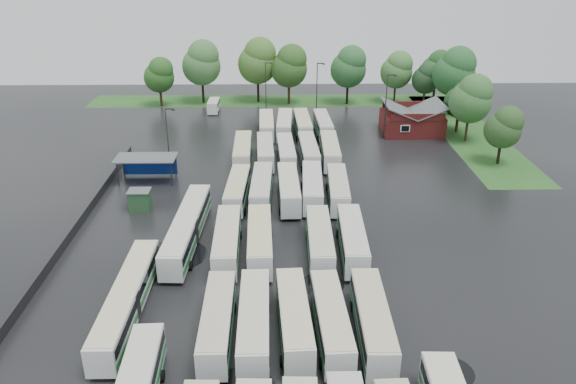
{
  "coord_description": "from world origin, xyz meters",
  "views": [
    {
      "loc": [
        0.84,
        -50.3,
        30.21
      ],
      "look_at": [
        2.0,
        12.0,
        2.5
      ],
      "focal_mm": 35.0,
      "sensor_mm": 36.0,
      "label": 1
    }
  ],
  "objects": [
    {
      "name": "ground",
      "position": [
        0.0,
        0.0,
        0.0
      ],
      "size": [
        160.0,
        160.0,
        0.0
      ],
      "primitive_type": "plane",
      "color": "black",
      "rests_on": "ground"
    },
    {
      "name": "brick_building",
      "position": [
        24.0,
        42.77,
        1.87
      ],
      "size": [
        10.07,
        8.6,
        5.39
      ],
      "color": "maroon",
      "rests_on": "ground"
    },
    {
      "name": "wash_shed",
      "position": [
        -17.2,
        22.02,
        2.99
      ],
      "size": [
        8.2,
        4.2,
        3.58
      ],
      "color": "#2D2D30",
      "rests_on": "ground"
    },
    {
      "name": "utility_hut",
      "position": [
        -16.2,
        12.6,
        1.32
      ],
      "size": [
        2.7,
        2.2,
        2.62
      ],
      "color": "#214826",
      "rests_on": "ground"
    },
    {
      "name": "grass_strip_north",
      "position": [
        2.0,
        64.8,
        0.01
      ],
      "size": [
        80.0,
        10.0,
        0.01
      ],
      "primitive_type": "cube",
      "color": "#26571E",
      "rests_on": "ground"
    },
    {
      "name": "grass_strip_east",
      "position": [
        34.0,
        42.8,
        0.01
      ],
      "size": [
        10.0,
        50.0,
        0.01
      ],
      "primitive_type": "cube",
      "color": "#26571E",
      "rests_on": "ground"
    },
    {
      "name": "west_fence",
      "position": [
        -22.2,
        8.0,
        0.6
      ],
      "size": [
        0.1,
        50.0,
        1.2
      ],
      "primitive_type": "cube",
      "color": "#2D2D30",
      "rests_on": "ground"
    },
    {
      "name": "bus_r1c0",
      "position": [
        -4.25,
        -12.34,
        1.73
      ],
      "size": [
        2.54,
        11.35,
        3.15
      ],
      "rotation": [
        0.0,
        0.0,
        0.01
      ],
      "color": "silver",
      "rests_on": "ground"
    },
    {
      "name": "bus_r1c1",
      "position": [
        -1.23,
        -12.49,
        1.8
      ],
      "size": [
        2.66,
        11.79,
        3.27
      ],
      "rotation": [
        0.0,
        0.0,
        0.01
      ],
      "color": "silver",
      "rests_on": "ground"
    },
    {
      "name": "bus_r1c2",
      "position": [
        2.06,
        -12.06,
        1.75
      ],
      "size": [
        3.01,
        11.54,
        3.18
      ],
      "rotation": [
        0.0,
        0.0,
        0.05
      ],
      "color": "silver",
      "rests_on": "ground"
    },
    {
      "name": "bus_r1c3",
      "position": [
        5.1,
        -12.41,
        1.75
      ],
      "size": [
        2.89,
        11.49,
        3.17
      ],
      "rotation": [
        0.0,
        0.0,
        0.04
      ],
      "color": "silver",
      "rests_on": "ground"
    },
    {
      "name": "bus_r1c4",
      "position": [
        8.51,
        -12.53,
        1.8
      ],
      "size": [
        2.72,
        11.82,
        3.28
      ],
      "rotation": [
        0.0,
        0.0,
        -0.02
      ],
      "color": "silver",
      "rests_on": "ground"
    },
    {
      "name": "bus_r2c0",
      "position": [
        -4.56,
        1.16,
        1.81
      ],
      "size": [
        2.82,
        11.86,
        3.28
      ],
      "rotation": [
        0.0,
        0.0,
        0.03
      ],
      "color": "silver",
      "rests_on": "ground"
    },
    {
      "name": "bus_r2c1",
      "position": [
        -1.16,
        1.23,
        1.81
      ],
      "size": [
        2.86,
        11.88,
        3.29
      ],
      "rotation": [
        0.0,
        0.0,
        0.03
      ],
      "color": "silver",
      "rests_on": "ground"
    },
    {
      "name": "bus_r2c3",
      "position": [
        5.11,
        1.08,
        1.78
      ],
      "size": [
        2.63,
        11.68,
        3.24
      ],
      "rotation": [
        0.0,
        0.0,
        -0.01
      ],
      "color": "silver",
      "rests_on": "ground"
    },
    {
      "name": "bus_r2c4",
      "position": [
        8.55,
        1.26,
        1.79
      ],
      "size": [
        2.86,
        11.77,
        3.26
      ],
      "rotation": [
        0.0,
        0.0,
        -0.03
      ],
      "color": "silver",
      "rests_on": "ground"
    },
    {
      "name": "bus_r3c0",
      "position": [
        -4.35,
        14.59,
        1.72
      ],
      "size": [
        2.84,
        11.32,
        3.13
      ],
      "rotation": [
        0.0,
        0.0,
        -0.04
      ],
      "color": "silver",
      "rests_on": "ground"
    },
    {
      "name": "bus_r3c1",
      "position": [
        -1.3,
        14.94,
        1.77
      ],
      "size": [
        2.76,
        11.63,
        3.22
      ],
      "rotation": [
        0.0,
        0.0,
        -0.03
      ],
      "color": "silver",
      "rests_on": "ground"
    },
    {
      "name": "bus_r3c2",
      "position": [
        2.14,
        14.61,
        1.79
      ],
      "size": [
        2.84,
        11.79,
        3.26
      ],
      "rotation": [
        0.0,
        0.0,
        0.03
      ],
      "color": "silver",
      "rests_on": "ground"
    },
    {
      "name": "bus_r3c3",
      "position": [
        5.15,
        15.06,
        1.8
      ],
      "size": [
        2.95,
        11.84,
        3.27
      ],
      "rotation": [
        0.0,
        0.0,
        -0.04
      ],
      "color": "silver",
      "rests_on": "ground"
    },
    {
      "name": "bus_r3c4",
      "position": [
        8.38,
        14.48,
        1.74
      ],
      "size": [
        2.93,
        11.49,
        3.17
      ],
      "rotation": [
        0.0,
        0.0,
        -0.05
      ],
      "color": "silver",
      "rests_on": "ground"
    },
    {
      "name": "bus_r4c0",
      "position": [
        -4.46,
        28.66,
        1.79
      ],
      "size": [
        2.72,
        11.75,
        3.26
      ],
      "rotation": [
        0.0,
        0.0,
        0.02
      ],
      "color": "silver",
      "rests_on": "ground"
    },
    {
      "name": "bus_r4c1",
      "position": [
        -1.09,
        28.68,
        1.71
      ],
      "size": [
        2.8,
        11.25,
        3.11
      ],
      "rotation": [
        0.0,
        0.0,
        0.04
      ],
      "color": "silver",
      "rests_on": "ground"
    },
    {
      "name": "bus_r4c2",
      "position": [
        2.02,
        28.26,
        1.71
      ],
      "size": [
        2.85,
        11.24,
        3.1
      ],
      "rotation": [
        0.0,
        0.0,
        0.04
      ],
      "color": "silver",
      "rests_on": "ground"
    },
    {
      "name": "bus_r4c3",
      "position": [
        5.39,
        28.42,
        1.76
      ],
      "size": [
        2.89,
        11.58,
        3.2
      ],
      "rotation": [
        0.0,
        0.0,
        0.04
      ],
      "color": "silver",
      "rests_on": "ground"
    },
    {
      "name": "bus_r4c4",
      "position": [
        8.6,
        28.55,
        1.79
      ],
      "size": [
        2.76,
        11.76,
        3.26
      ],
      "rotation": [
        0.0,
        0.0,
        -0.02
      ],
      "color": "silver",
      "rests_on": "ground"
    },
    {
      "name": "bus_r5c1",
      "position": [
        -1.12,
        41.83,
        1.73
      ],
      "size": [
        2.72,
        11.35,
        3.14
      ],
      "rotation": [
        0.0,
        0.0,
        0.03
      ],
      "color": "silver",
      "rests_on": "ground"
    },
    {
      "name": "bus_r5c2",
      "position": [
        1.97,
        42.04,
        1.76
      ],
      "size": [
        2.94,
        11.62,
        3.21
      ],
      "rotation": [
        0.0,
        0.0,
        -0.04
      ],
      "color": "silver",
      "rests_on": "ground"
    },
    {
      "name": "bus_r5c3",
      "position": [
        5.07,
        41.99,
        1.77
      ],
      "size": [
        2.91,
        11.68,
        3.23
      ],
      "rotation": [
        0.0,
        0.0,
        0.04
      ],
      "color": "silver",
      "rests_on": "ground"
    },
    {
      "name": "bus_r5c4",
      "position": [
        8.57,
        42.07,
        1.71
      ],
      "size": [
        2.81,
        11.25,
        3.11
      ],
      "rotation": [
        0.0,
        0.0,
        0.04
      ],
      "color": "silver",
      "rests_on": "ground"
    },
    {
      "name": "artic_bus_west_b",
      "position": [
        -9.16,
        4.16,
        1.81
      ],
      "size": [
        3.29,
        17.72,
        3.27
      ],
      "rotation": [
        0.0,
        0.0,
        -0.05
      ],
      "color": "silver",
      "rests_on": "ground"
    },
    {
      "name": "artic_bus_west_c",
      "position": [
        -12.46,
        -9.09,
        1.73
      ],
      "size": [
        2.5,
        16.82,
        3.12
      ],
      "rotation": [
        0.0,
        0.0,
        -0.01
      ],
      "color": "silver",
      "rests_on": "ground"
    },
    {
      "name": "minibus",
      "position": [
        -11.64,
        56.37,
        1.31
      ],
      "size": [
        2.09,
        5.44,
        2.37
      ],
      "rotation": [
        0.0,
        0.0,
        -0.01
      ],
      "color": "silver",
      "rests_on": "ground"
    },
    {
      "name": "tree_north_0",
      "position": [
        -22.49,
        60.86,
        6.39
      ],
      "size": [
        6.01,
        6.01,
        9.95
      ],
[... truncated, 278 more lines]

